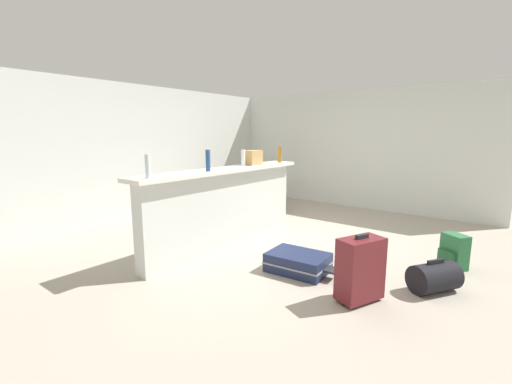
# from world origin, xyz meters

# --- Properties ---
(ground_plane) EXTENTS (13.00, 13.00, 0.05)m
(ground_plane) POSITION_xyz_m (0.00, 0.00, -0.03)
(ground_plane) COLOR #ADA393
(wall_back) EXTENTS (6.60, 0.10, 2.50)m
(wall_back) POSITION_xyz_m (0.00, 3.05, 1.25)
(wall_back) COLOR silver
(wall_back) RESTS_ON ground_plane
(wall_right) EXTENTS (0.10, 6.00, 2.50)m
(wall_right) POSITION_xyz_m (3.05, 0.30, 1.25)
(wall_right) COLOR silver
(wall_right) RESTS_ON ground_plane
(partition_half_wall) EXTENTS (2.80, 0.20, 1.08)m
(partition_half_wall) POSITION_xyz_m (-0.68, 0.47, 0.54)
(partition_half_wall) COLOR silver
(partition_half_wall) RESTS_ON ground_plane
(bar_countertop) EXTENTS (2.96, 0.40, 0.05)m
(bar_countertop) POSITION_xyz_m (-0.68, 0.47, 1.10)
(bar_countertop) COLOR white
(bar_countertop) RESTS_ON partition_half_wall
(bottle_clear) EXTENTS (0.06, 0.06, 0.26)m
(bottle_clear) POSITION_xyz_m (-1.96, 0.40, 1.25)
(bottle_clear) COLOR silver
(bottle_clear) RESTS_ON bar_countertop
(bottle_blue) EXTENTS (0.06, 0.06, 0.27)m
(bottle_blue) POSITION_xyz_m (-1.09, 0.37, 1.26)
(bottle_blue) COLOR #284C89
(bottle_blue) RESTS_ON bar_countertop
(bottle_white) EXTENTS (0.06, 0.06, 0.24)m
(bottle_white) POSITION_xyz_m (-0.27, 0.48, 1.25)
(bottle_white) COLOR silver
(bottle_white) RESTS_ON bar_countertop
(bottle_amber) EXTENTS (0.06, 0.06, 0.26)m
(bottle_amber) POSITION_xyz_m (0.56, 0.40, 1.26)
(bottle_amber) COLOR #9E661E
(bottle_amber) RESTS_ON bar_countertop
(grocery_bag) EXTENTS (0.26, 0.18, 0.22)m
(grocery_bag) POSITION_xyz_m (-0.06, 0.47, 1.24)
(grocery_bag) COLOR tan
(grocery_bag) RESTS_ON bar_countertop
(dining_table) EXTENTS (1.10, 0.80, 0.74)m
(dining_table) POSITION_xyz_m (1.59, 1.86, 0.65)
(dining_table) COLOR brown
(dining_table) RESTS_ON ground_plane
(dining_chair_near_partition) EXTENTS (0.48, 0.48, 0.93)m
(dining_chair_near_partition) POSITION_xyz_m (1.56, 1.28, 0.52)
(dining_chair_near_partition) COLOR #9E754C
(dining_chair_near_partition) RESTS_ON ground_plane
(suitcase_flat_navy) EXTENTS (0.55, 0.85, 0.22)m
(suitcase_flat_navy) POSITION_xyz_m (-0.81, -0.81, 0.11)
(suitcase_flat_navy) COLOR #1E284C
(suitcase_flat_navy) RESTS_ON ground_plane
(duffel_bag_black) EXTENTS (0.57, 0.51, 0.34)m
(duffel_bag_black) POSITION_xyz_m (-0.39, -2.18, 0.15)
(duffel_bag_black) COLOR black
(duffel_bag_black) RESTS_ON ground_plane
(backpack_green) EXTENTS (0.33, 0.34, 0.42)m
(backpack_green) POSITION_xyz_m (0.43, -2.23, 0.20)
(backpack_green) COLOR #286B3D
(backpack_green) RESTS_ON ground_plane
(suitcase_upright_maroon) EXTENTS (0.50, 0.39, 0.67)m
(suitcase_upright_maroon) POSITION_xyz_m (-1.06, -1.65, 0.33)
(suitcase_upright_maroon) COLOR maroon
(suitcase_upright_maroon) RESTS_ON ground_plane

